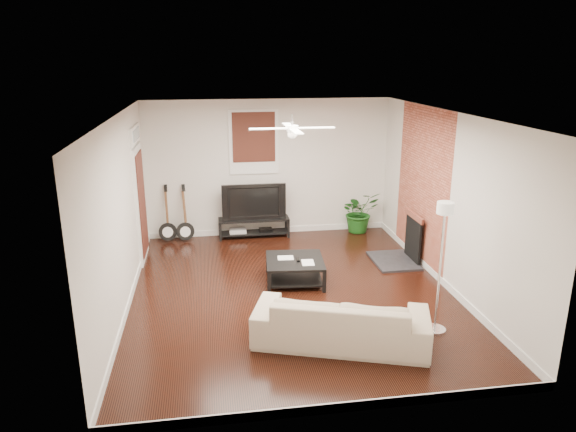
{
  "coord_description": "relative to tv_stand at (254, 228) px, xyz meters",
  "views": [
    {
      "loc": [
        -1.23,
        -7.54,
        3.58
      ],
      "look_at": [
        0.0,
        0.4,
        1.15
      ],
      "focal_mm": 32.72,
      "sensor_mm": 36.0,
      "label": 1
    }
  ],
  "objects": [
    {
      "name": "floor_lamp",
      "position": [
        2.08,
        -4.28,
        0.71
      ],
      "size": [
        0.38,
        0.38,
        1.83
      ],
      "primitive_type": null,
      "rotation": [
        0.0,
        0.0,
        -0.32
      ],
      "color": "silver",
      "rests_on": "floor"
    },
    {
      "name": "door_left",
      "position": [
        -2.11,
        -0.88,
        1.05
      ],
      "size": [
        0.08,
        1.0,
        2.5
      ],
      "primitive_type": "cube",
      "color": "white",
      "rests_on": "wall_left"
    },
    {
      "name": "ceiling_fan",
      "position": [
        0.35,
        -2.78,
        2.4
      ],
      "size": [
        1.24,
        1.24,
        0.32
      ],
      "primitive_type": null,
      "color": "white",
      "rests_on": "ceiling"
    },
    {
      "name": "sofa",
      "position": [
        0.73,
        -4.38,
        0.13
      ],
      "size": [
        2.41,
        1.55,
        0.66
      ],
      "primitive_type": "imported",
      "rotation": [
        0.0,
        0.0,
        2.82
      ],
      "color": "tan",
      "rests_on": "floor"
    },
    {
      "name": "brick_accent",
      "position": [
        2.83,
        -1.78,
        1.2
      ],
      "size": [
        0.02,
        2.2,
        2.8
      ],
      "primitive_type": "cube",
      "color": "#9F4733",
      "rests_on": "floor"
    },
    {
      "name": "room",
      "position": [
        0.35,
        -2.78,
        1.2
      ],
      "size": [
        5.01,
        6.01,
        2.81
      ],
      "color": "black",
      "rests_on": "ground"
    },
    {
      "name": "tv",
      "position": [
        0.0,
        0.02,
        0.58
      ],
      "size": [
        1.3,
        0.17,
        0.75
      ],
      "primitive_type": "imported",
      "color": "black",
      "rests_on": "tv_stand"
    },
    {
      "name": "guitar_right",
      "position": [
        -1.4,
        -0.06,
        0.38
      ],
      "size": [
        0.41,
        0.32,
        1.17
      ],
      "primitive_type": null,
      "rotation": [
        0.0,
        0.0,
        0.2
      ],
      "color": "black",
      "rests_on": "floor"
    },
    {
      "name": "coffee_table",
      "position": [
        0.46,
        -2.38,
        -0.01
      ],
      "size": [
        1.01,
        1.01,
        0.39
      ],
      "primitive_type": "cube",
      "rotation": [
        0.0,
        0.0,
        -0.09
      ],
      "color": "black",
      "rests_on": "floor"
    },
    {
      "name": "fireplace",
      "position": [
        2.55,
        -1.78,
        0.26
      ],
      "size": [
        0.8,
        1.1,
        0.92
      ],
      "primitive_type": "cube",
      "color": "black",
      "rests_on": "floor"
    },
    {
      "name": "potted_plant",
      "position": [
        2.25,
        0.01,
        0.24
      ],
      "size": [
        0.93,
        0.85,
        0.89
      ],
      "primitive_type": "imported",
      "rotation": [
        0.0,
        0.0,
        0.23
      ],
      "color": "#185017",
      "rests_on": "floor"
    },
    {
      "name": "guitar_left",
      "position": [
        -1.75,
        -0.03,
        0.38
      ],
      "size": [
        0.38,
        0.29,
        1.17
      ],
      "primitive_type": null,
      "rotation": [
        0.0,
        0.0,
        0.09
      ],
      "color": "black",
      "rests_on": "floor"
    },
    {
      "name": "tv_stand",
      "position": [
        0.0,
        0.0,
        0.0
      ],
      "size": [
        1.45,
        0.39,
        0.41
      ],
      "primitive_type": "cube",
      "color": "black",
      "rests_on": "floor"
    },
    {
      "name": "window_back",
      "position": [
        0.05,
        0.19,
        1.75
      ],
      "size": [
        1.0,
        0.06,
        1.3
      ],
      "primitive_type": "cube",
      "color": "black",
      "rests_on": "wall_back"
    }
  ]
}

